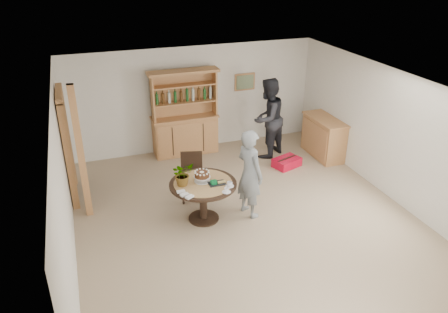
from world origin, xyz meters
TOP-DOWN VIEW (x-y plane):
  - ground at (0.00, 0.00)m, footprint 7.00×7.00m
  - room_shell at (0.00, 0.01)m, footprint 6.04×7.04m
  - doorway at (-2.93, 2.00)m, footprint 0.13×1.10m
  - pine_post at (-2.70, 1.20)m, footprint 0.12×0.12m
  - hutch at (-0.30, 3.24)m, footprint 1.62×0.54m
  - sideboard at (2.74, 2.00)m, footprint 0.54×1.26m
  - dining_table at (-0.73, 0.33)m, footprint 1.20×1.20m
  - dining_chair at (-0.71, 1.16)m, footprint 0.52×0.52m
  - birthday_cake at (-0.73, 0.38)m, footprint 0.30×0.30m
  - flower_vase at (-1.08, 0.38)m, footprint 0.47×0.44m
  - gift_tray at (-0.52, 0.21)m, footprint 0.30×0.20m
  - coffee_cup_a at (-0.33, 0.05)m, footprint 0.15×0.15m
  - coffee_cup_b at (-0.45, -0.12)m, footprint 0.15×0.15m
  - napkins at (-1.14, 0.02)m, footprint 0.24×0.33m
  - teen_boy at (0.12, 0.23)m, footprint 0.56×0.70m
  - adult_person at (1.48, 2.45)m, footprint 1.15×1.09m
  - red_suitcase at (1.67, 1.75)m, footprint 0.70×0.57m

SIDE VIEW (x-z plane):
  - ground at x=0.00m, z-range 0.00..0.00m
  - red_suitcase at x=1.67m, z-range 0.00..0.21m
  - sideboard at x=2.74m, z-range 0.00..0.94m
  - dining_chair at x=-0.71m, z-range 0.06..1.01m
  - dining_table at x=-0.73m, z-range 0.22..0.98m
  - hutch at x=-0.30m, z-range -0.33..1.71m
  - napkins at x=-1.14m, z-range 0.76..0.79m
  - gift_tray at x=-0.52m, z-range 0.75..0.83m
  - coffee_cup_b at x=-0.45m, z-range 0.75..0.84m
  - coffee_cup_a at x=-0.33m, z-range 0.76..0.84m
  - teen_boy at x=0.12m, z-range 0.00..1.68m
  - birthday_cake at x=-0.73m, z-range 0.78..0.98m
  - adult_person at x=1.48m, z-range 0.00..1.89m
  - flower_vase at x=-1.08m, z-range 0.76..1.18m
  - doorway at x=-2.93m, z-range 0.02..2.20m
  - pine_post at x=-2.70m, z-range 0.00..2.50m
  - room_shell at x=0.00m, z-range 0.48..3.00m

